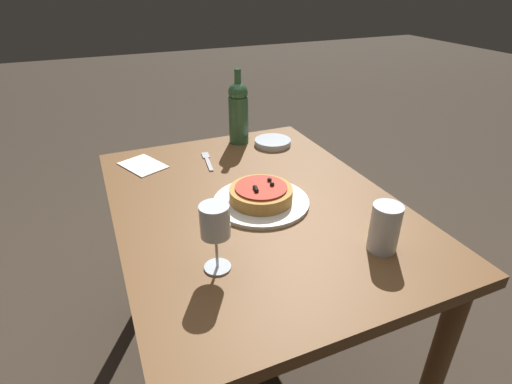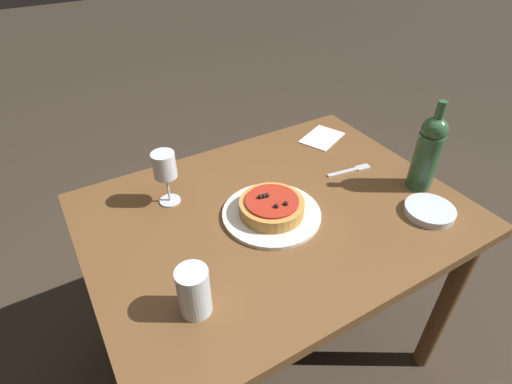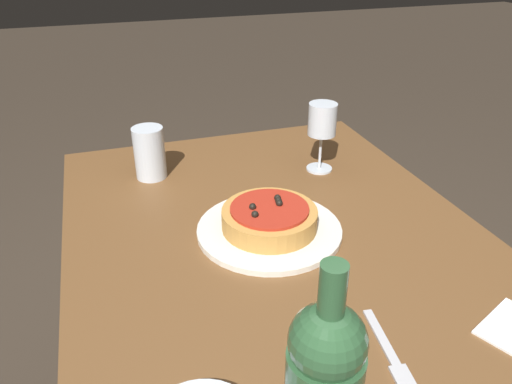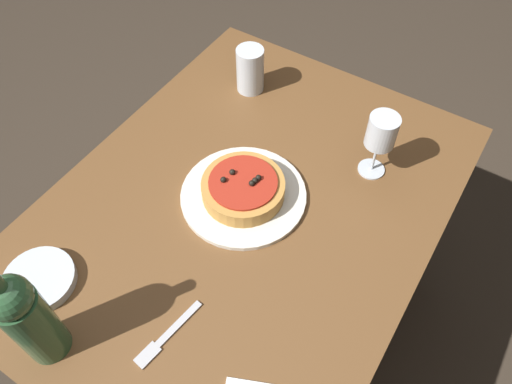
{
  "view_description": "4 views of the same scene",
  "coord_description": "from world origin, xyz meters",
  "px_view_note": "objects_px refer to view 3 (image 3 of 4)",
  "views": [
    {
      "loc": [
        0.98,
        -0.41,
        1.37
      ],
      "look_at": [
        0.07,
        -0.02,
        0.82
      ],
      "focal_mm": 28.0,
      "sensor_mm": 36.0,
      "label": 1
    },
    {
      "loc": [
        0.52,
        0.76,
        1.52
      ],
      "look_at": [
        0.05,
        -0.02,
        0.82
      ],
      "focal_mm": 28.0,
      "sensor_mm": 36.0,
      "label": 2
    },
    {
      "loc": [
        -0.78,
        0.3,
        1.3
      ],
      "look_at": [
        0.05,
        0.03,
        0.83
      ],
      "focal_mm": 35.0,
      "sensor_mm": 36.0,
      "label": 3
    },
    {
      "loc": [
        -0.55,
        -0.38,
        1.68
      ],
      "look_at": [
        0.03,
        -0.02,
        0.78
      ],
      "focal_mm": 35.0,
      "sensor_mm": 36.0,
      "label": 4
    }
  ],
  "objects_px": {
    "wine_glass": "(322,122)",
    "water_cup": "(150,153)",
    "pizza": "(269,218)",
    "fork": "(391,355)",
    "dinner_plate": "(269,230)",
    "dining_table": "(278,280)"
  },
  "relations": [
    {
      "from": "wine_glass",
      "to": "fork",
      "type": "xyz_separation_m",
      "value": [
        -0.6,
        0.16,
        -0.12
      ]
    },
    {
      "from": "pizza",
      "to": "water_cup",
      "type": "distance_m",
      "value": 0.38
    },
    {
      "from": "dinner_plate",
      "to": "pizza",
      "type": "relative_size",
      "value": 1.53
    },
    {
      "from": "dining_table",
      "to": "dinner_plate",
      "type": "xyz_separation_m",
      "value": [
        0.02,
        0.01,
        0.11
      ]
    },
    {
      "from": "dining_table",
      "to": "wine_glass",
      "type": "relative_size",
      "value": 6.38
    },
    {
      "from": "dining_table",
      "to": "pizza",
      "type": "xyz_separation_m",
      "value": [
        0.02,
        0.01,
        0.14
      ]
    },
    {
      "from": "wine_glass",
      "to": "fork",
      "type": "height_order",
      "value": "wine_glass"
    },
    {
      "from": "pizza",
      "to": "dinner_plate",
      "type": "bearing_deg",
      "value": -178.45
    },
    {
      "from": "dining_table",
      "to": "wine_glass",
      "type": "xyz_separation_m",
      "value": [
        0.26,
        -0.2,
        0.23
      ]
    },
    {
      "from": "dinner_plate",
      "to": "fork",
      "type": "distance_m",
      "value": 0.37
    },
    {
      "from": "dining_table",
      "to": "wine_glass",
      "type": "height_order",
      "value": "wine_glass"
    },
    {
      "from": "dining_table",
      "to": "water_cup",
      "type": "distance_m",
      "value": 0.44
    },
    {
      "from": "fork",
      "to": "water_cup",
      "type": "bearing_deg",
      "value": -151.92
    },
    {
      "from": "wine_glass",
      "to": "water_cup",
      "type": "bearing_deg",
      "value": 77.4
    },
    {
      "from": "dining_table",
      "to": "dinner_plate",
      "type": "distance_m",
      "value": 0.12
    },
    {
      "from": "pizza",
      "to": "water_cup",
      "type": "xyz_separation_m",
      "value": [
        0.33,
        0.19,
        0.03
      ]
    },
    {
      "from": "dining_table",
      "to": "dinner_plate",
      "type": "relative_size",
      "value": 3.79
    },
    {
      "from": "fork",
      "to": "pizza",
      "type": "bearing_deg",
      "value": -162.68
    },
    {
      "from": "dinner_plate",
      "to": "pizza",
      "type": "bearing_deg",
      "value": 1.55
    },
    {
      "from": "pizza",
      "to": "fork",
      "type": "bearing_deg",
      "value": -170.76
    },
    {
      "from": "dining_table",
      "to": "pizza",
      "type": "distance_m",
      "value": 0.14
    },
    {
      "from": "dining_table",
      "to": "fork",
      "type": "distance_m",
      "value": 0.36
    }
  ]
}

